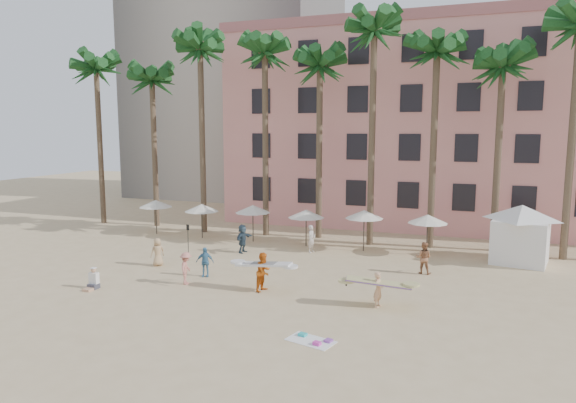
{
  "coord_description": "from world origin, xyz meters",
  "views": [
    {
      "loc": [
        9.54,
        -20.26,
        7.95
      ],
      "look_at": [
        0.04,
        6.0,
        4.0
      ],
      "focal_mm": 32.0,
      "sensor_mm": 36.0,
      "label": 1
    }
  ],
  "objects_px": {
    "cabana": "(521,229)",
    "carrier_yellow": "(378,287)",
    "carrier_white": "(264,271)",
    "pink_hotel": "(444,128)"
  },
  "relations": [
    {
      "from": "pink_hotel",
      "to": "carrier_white",
      "type": "height_order",
      "value": "pink_hotel"
    },
    {
      "from": "cabana",
      "to": "carrier_white",
      "type": "relative_size",
      "value": 1.88
    },
    {
      "from": "cabana",
      "to": "carrier_yellow",
      "type": "height_order",
      "value": "cabana"
    },
    {
      "from": "pink_hotel",
      "to": "carrier_yellow",
      "type": "relative_size",
      "value": 11.82
    },
    {
      "from": "pink_hotel",
      "to": "carrier_yellow",
      "type": "distance_m",
      "value": 25.01
    },
    {
      "from": "cabana",
      "to": "carrier_yellow",
      "type": "distance_m",
      "value": 12.59
    },
    {
      "from": "cabana",
      "to": "carrier_white",
      "type": "bearing_deg",
      "value": -140.24
    },
    {
      "from": "pink_hotel",
      "to": "carrier_white",
      "type": "bearing_deg",
      "value": -106.43
    },
    {
      "from": "carrier_yellow",
      "to": "carrier_white",
      "type": "distance_m",
      "value": 5.75
    },
    {
      "from": "cabana",
      "to": "carrier_white",
      "type": "xyz_separation_m",
      "value": [
        -12.34,
        -10.27,
        -1.05
      ]
    }
  ]
}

